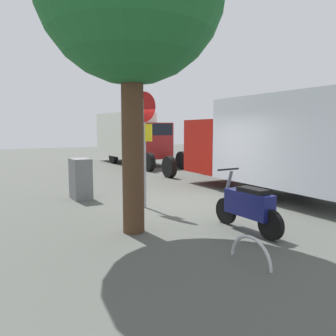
{
  "coord_description": "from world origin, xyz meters",
  "views": [
    {
      "loc": [
        -7.57,
        4.99,
        2.02
      ],
      "look_at": [
        0.4,
        0.21,
        0.95
      ],
      "focal_mm": 36.14,
      "sensor_mm": 36.0,
      "label": 1
    }
  ],
  "objects_px": {
    "box_truck_far": "(132,136)",
    "stop_sign": "(144,131)",
    "box_truck_near": "(269,142)",
    "bike_rack_hoop": "(250,263)",
    "utility_cabinet": "(81,179)",
    "motorcycle": "(248,206)"
  },
  "relations": [
    {
      "from": "box_truck_far",
      "to": "stop_sign",
      "type": "height_order",
      "value": "stop_sign"
    },
    {
      "from": "box_truck_near",
      "to": "bike_rack_hoop",
      "type": "distance_m",
      "value": 5.98
    },
    {
      "from": "stop_sign",
      "to": "utility_cabinet",
      "type": "distance_m",
      "value": 2.61
    },
    {
      "from": "box_truck_far",
      "to": "utility_cabinet",
      "type": "distance_m",
      "value": 10.28
    },
    {
      "from": "box_truck_near",
      "to": "motorcycle",
      "type": "bearing_deg",
      "value": 129.89
    },
    {
      "from": "box_truck_far",
      "to": "motorcycle",
      "type": "relative_size",
      "value": 4.05
    },
    {
      "from": "motorcycle",
      "to": "stop_sign",
      "type": "height_order",
      "value": "stop_sign"
    },
    {
      "from": "stop_sign",
      "to": "bike_rack_hoop",
      "type": "distance_m",
      "value": 4.54
    },
    {
      "from": "box_truck_far",
      "to": "motorcycle",
      "type": "xyz_separation_m",
      "value": [
        -13.4,
        3.72,
        -1.1
      ]
    },
    {
      "from": "box_truck_near",
      "to": "box_truck_far",
      "type": "height_order",
      "value": "box_truck_near"
    },
    {
      "from": "utility_cabinet",
      "to": "box_truck_near",
      "type": "bearing_deg",
      "value": -113.83
    },
    {
      "from": "box_truck_far",
      "to": "utility_cabinet",
      "type": "bearing_deg",
      "value": -33.21
    },
    {
      "from": "stop_sign",
      "to": "utility_cabinet",
      "type": "bearing_deg",
      "value": 29.19
    },
    {
      "from": "box_truck_far",
      "to": "utility_cabinet",
      "type": "height_order",
      "value": "box_truck_far"
    },
    {
      "from": "stop_sign",
      "to": "bike_rack_hoop",
      "type": "bearing_deg",
      "value": 176.09
    },
    {
      "from": "utility_cabinet",
      "to": "motorcycle",
      "type": "bearing_deg",
      "value": -158.69
    },
    {
      "from": "stop_sign",
      "to": "bike_rack_hoop",
      "type": "relative_size",
      "value": 3.47
    },
    {
      "from": "box_truck_near",
      "to": "utility_cabinet",
      "type": "xyz_separation_m",
      "value": [
        2.29,
        5.19,
        -1.04
      ]
    },
    {
      "from": "utility_cabinet",
      "to": "box_truck_far",
      "type": "bearing_deg",
      "value": -33.22
    },
    {
      "from": "utility_cabinet",
      "to": "bike_rack_hoop",
      "type": "bearing_deg",
      "value": -172.41
    },
    {
      "from": "box_truck_near",
      "to": "stop_sign",
      "type": "xyz_separation_m",
      "value": [
        0.36,
        4.11,
        0.33
      ]
    },
    {
      "from": "box_truck_near",
      "to": "stop_sign",
      "type": "height_order",
      "value": "box_truck_near"
    }
  ]
}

